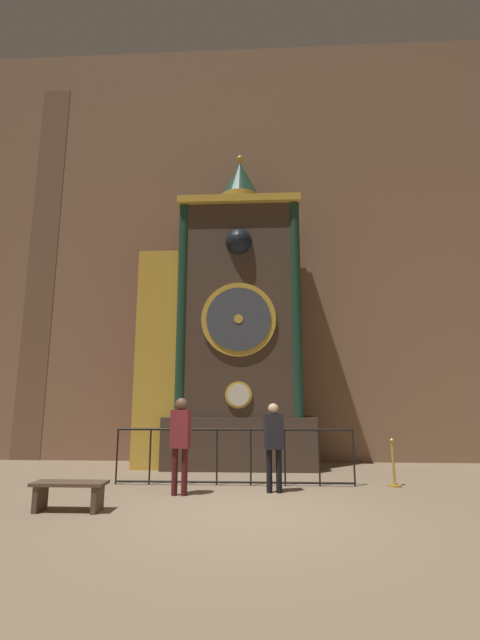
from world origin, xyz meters
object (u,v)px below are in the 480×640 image
object	(u,v)px
visitor_far	(274,438)
visitor_bench	(69,491)
visitor_near	(181,435)
clock_tower	(227,329)
stanchion_post	(394,471)

from	to	relation	value
visitor_far	visitor_bench	size ratio (longest dim) A/B	1.44
visitor_near	visitor_far	xyz separation A→B (m)	(1.73, 0.32, -0.08)
clock_tower	visitor_far	world-z (taller)	clock_tower
stanchion_post	visitor_bench	distance (m)	6.09
clock_tower	stanchion_post	bearing A→B (deg)	-32.72
clock_tower	visitor_far	distance (m)	4.15
visitor_near	visitor_bench	xyz separation A→B (m)	(-1.50, -1.21, -0.75)
visitor_near	stanchion_post	size ratio (longest dim) A/B	1.86
visitor_far	stanchion_post	xyz separation A→B (m)	(2.42, 0.72, -0.69)
stanchion_post	visitor_bench	world-z (taller)	stanchion_post
visitor_near	stanchion_post	world-z (taller)	visitor_near
visitor_far	visitor_near	bearing A→B (deg)	176.67
clock_tower	stanchion_post	size ratio (longest dim) A/B	9.42
visitor_near	stanchion_post	distance (m)	4.35
clock_tower	visitor_bench	bearing A→B (deg)	-114.61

